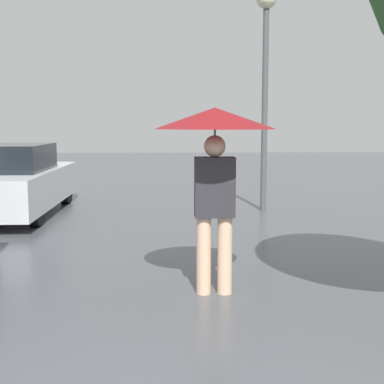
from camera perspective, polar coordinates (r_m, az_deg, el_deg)
The scene contains 3 objects.
pedestrian at distance 5.24m, azimuth 2.45°, elevation 5.48°, with size 1.19×1.19×1.86m.
parked_car_farthest at distance 10.64m, azimuth -19.18°, elevation 1.06°, with size 1.87×4.18×1.33m.
street_lamp at distance 10.63m, azimuth 7.86°, elevation 14.78°, with size 0.40×0.40×4.25m.
Camera 1 is at (-0.16, -1.89, 1.70)m, focal length 50.00 mm.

